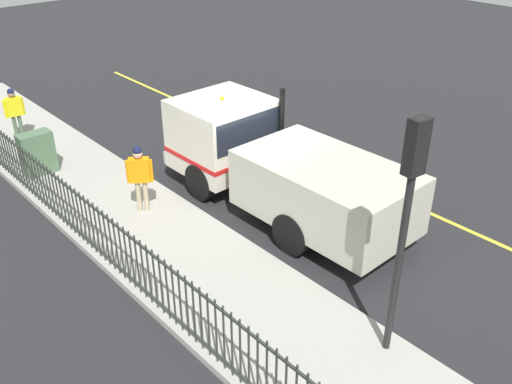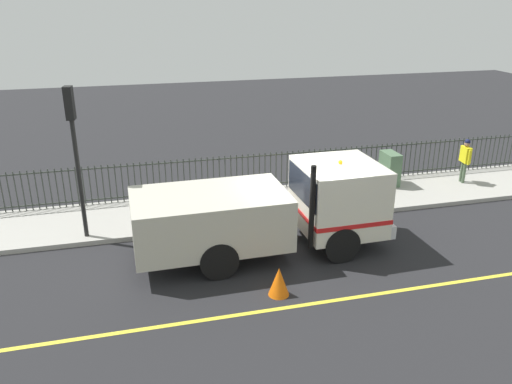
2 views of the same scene
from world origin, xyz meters
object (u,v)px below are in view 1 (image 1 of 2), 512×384
object	(u,v)px
traffic_light_near	(409,196)
worker_standing	(140,172)
work_truck	(268,159)
utility_cabinet	(37,153)
pedestrian_distant	(14,108)
traffic_cone	(343,175)

from	to	relation	value
traffic_light_near	worker_standing	bearing A→B (deg)	103.10
work_truck	worker_standing	bearing A→B (deg)	146.92
traffic_light_near	utility_cabinet	bearing A→B (deg)	106.76
worker_standing	pedestrian_distant	xyz separation A→B (m)	(0.53, -6.22, -0.05)
traffic_light_near	utility_cabinet	xyz separation A→B (m)	(1.69, -10.22, -2.37)
work_truck	pedestrian_distant	distance (m)	8.43
utility_cabinet	traffic_cone	world-z (taller)	utility_cabinet
worker_standing	pedestrian_distant	bearing A→B (deg)	130.70
pedestrian_distant	utility_cabinet	xyz separation A→B (m)	(0.49, 2.65, -0.40)
work_truck	worker_standing	size ratio (longest dim) A/B	4.01
work_truck	utility_cabinet	bearing A→B (deg)	123.85
utility_cabinet	worker_standing	bearing A→B (deg)	105.96
utility_cabinet	traffic_cone	bearing A→B (deg)	134.47
worker_standing	utility_cabinet	xyz separation A→B (m)	(1.02, -3.57, -0.45)
worker_standing	traffic_light_near	xyz separation A→B (m)	(-0.66, 6.65, 1.93)
work_truck	worker_standing	xyz separation A→B (m)	(2.56, -1.62, -0.12)
utility_cabinet	traffic_cone	distance (m)	8.15
work_truck	traffic_cone	size ratio (longest dim) A/B	9.67
traffic_cone	work_truck	bearing A→B (deg)	-16.40
worker_standing	pedestrian_distant	size ratio (longest dim) A/B	1.05
utility_cabinet	traffic_cone	size ratio (longest dim) A/B	1.67
pedestrian_distant	utility_cabinet	world-z (taller)	pedestrian_distant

